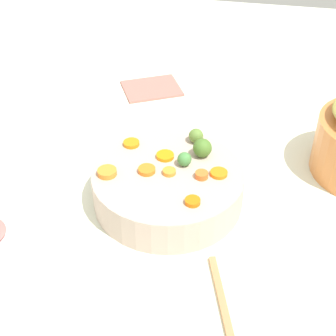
{
  "coord_description": "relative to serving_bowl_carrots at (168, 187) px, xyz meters",
  "views": [
    {
      "loc": [
        -0.73,
        -0.14,
        0.7
      ],
      "look_at": [
        0.02,
        0.01,
        0.1
      ],
      "focal_mm": 53.39,
      "sensor_mm": 36.0,
      "label": 1
    }
  ],
  "objects": [
    {
      "name": "tabletop",
      "position": [
        -0.02,
        -0.01,
        -0.05
      ],
      "size": [
        2.4,
        2.4,
        0.02
      ],
      "primitive_type": "cube",
      "color": "white",
      "rests_on": "ground"
    },
    {
      "name": "serving_bowl_carrots",
      "position": [
        0.0,
        0.0,
        0.0
      ],
      "size": [
        0.3,
        0.3,
        0.07
      ],
      "primitive_type": "cylinder",
      "color": "#C2A999",
      "rests_on": "tabletop"
    },
    {
      "name": "carrot_slice_0",
      "position": [
        0.01,
        -0.1,
        0.04
      ],
      "size": [
        0.05,
        0.05,
        0.01
      ],
      "primitive_type": "cylinder",
      "rotation": [
        0.0,
        0.0,
        0.69
      ],
      "color": "orange",
      "rests_on": "serving_bowl_carrots"
    },
    {
      "name": "carrot_slice_1",
      "position": [
        0.05,
        0.02,
        0.04
      ],
      "size": [
        0.04,
        0.04,
        0.01
      ],
      "primitive_type": "cylinder",
      "rotation": [
        0.0,
        0.0,
        0.23
      ],
      "color": "orange",
      "rests_on": "serving_bowl_carrots"
    },
    {
      "name": "carrot_slice_2",
      "position": [
        -0.01,
        0.04,
        0.04
      ],
      "size": [
        0.05,
        0.05,
        0.01
      ],
      "primitive_type": "cylinder",
      "rotation": [
        0.0,
        0.0,
        5.58
      ],
      "color": "orange",
      "rests_on": "serving_bowl_carrots"
    },
    {
      "name": "carrot_slice_3",
      "position": [
        -0.03,
        0.11,
        0.04
      ],
      "size": [
        0.05,
        0.05,
        0.01
      ],
      "primitive_type": "cylinder",
      "rotation": [
        0.0,
        0.0,
        4.97
      ],
      "color": "orange",
      "rests_on": "serving_bowl_carrots"
    },
    {
      "name": "carrot_slice_4",
      "position": [
        -0.08,
        -0.06,
        0.04
      ],
      "size": [
        0.04,
        0.04,
        0.01
      ],
      "primitive_type": "cylinder",
      "rotation": [
        0.0,
        0.0,
        3.96
      ],
      "color": "orange",
      "rests_on": "serving_bowl_carrots"
    },
    {
      "name": "carrot_slice_5",
      "position": [
        -0.0,
        -0.07,
        0.04
      ],
      "size": [
        0.04,
        0.04,
        0.01
      ],
      "primitive_type": "cylinder",
      "rotation": [
        0.0,
        0.0,
        3.97
      ],
      "color": "orange",
      "rests_on": "serving_bowl_carrots"
    },
    {
      "name": "carrot_slice_6",
      "position": [
        -0.0,
        -0.0,
        0.04
      ],
      "size": [
        0.03,
        0.03,
        0.01
      ],
      "primitive_type": "cylinder",
      "rotation": [
        0.0,
        0.0,
        1.21
      ],
      "color": "orange",
      "rests_on": "serving_bowl_carrots"
    },
    {
      "name": "carrot_slice_7",
      "position": [
        0.07,
        0.09,
        0.04
      ],
      "size": [
        0.05,
        0.05,
        0.01
      ],
      "primitive_type": "cylinder",
      "rotation": [
        0.0,
        0.0,
        5.5
      ],
      "color": "orange",
      "rests_on": "serving_bowl_carrots"
    },
    {
      "name": "brussels_sprout_0",
      "position": [
        0.11,
        -0.04,
        0.05
      ],
      "size": [
        0.03,
        0.03,
        0.03
      ],
      "primitive_type": "sphere",
      "color": "olive",
      "rests_on": "serving_bowl_carrots"
    },
    {
      "name": "brussels_sprout_1",
      "position": [
        0.03,
        -0.03,
        0.05
      ],
      "size": [
        0.03,
        0.03,
        0.03
      ],
      "primitive_type": "sphere",
      "color": "#488942",
      "rests_on": "serving_bowl_carrots"
    },
    {
      "name": "brussels_sprout_2",
      "position": [
        0.07,
        -0.06,
        0.06
      ],
      "size": [
        0.04,
        0.04,
        0.04
      ],
      "primitive_type": "sphere",
      "color": "#4A762B",
      "rests_on": "serving_bowl_carrots"
    },
    {
      "name": "dish_towel",
      "position": [
        0.44,
        0.14,
        -0.03
      ],
      "size": [
        0.18,
        0.19,
        0.01
      ],
      "primitive_type": "cube",
      "rotation": [
        0.0,
        0.0,
        0.48
      ],
      "color": "#B66C61",
      "rests_on": "tabletop"
    }
  ]
}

